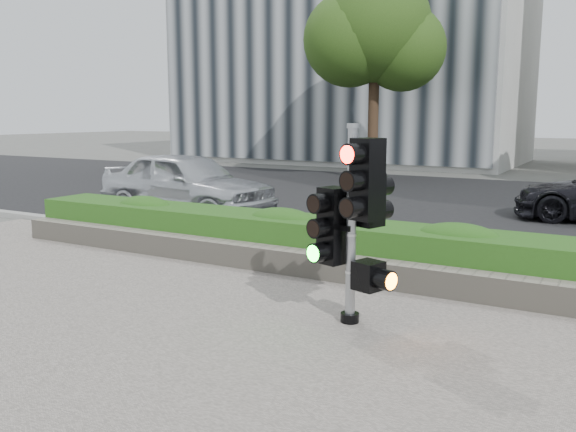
{
  "coord_description": "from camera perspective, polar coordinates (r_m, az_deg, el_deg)",
  "views": [
    {
      "loc": [
        3.43,
        -5.42,
        2.25
      ],
      "look_at": [
        0.01,
        0.6,
        1.1
      ],
      "focal_mm": 38.0,
      "sensor_mm": 36.0,
      "label": 1
    }
  ],
  "objects": [
    {
      "name": "building_left",
      "position": [
        31.46,
        6.22,
        18.99
      ],
      "size": [
        16.0,
        9.0,
        15.0
      ],
      "primitive_type": "cube",
      "color": "#B7B7B2",
      "rests_on": "ground"
    },
    {
      "name": "sidewalk",
      "position": [
        5.03,
        -18.75,
        -17.43
      ],
      "size": [
        16.0,
        11.0,
        0.03
      ],
      "primitive_type": "cube",
      "color": "#9E9389",
      "rests_on": "ground"
    },
    {
      "name": "tree_left",
      "position": [
        21.69,
        8.17,
        16.76
      ],
      "size": [
        4.61,
        4.03,
        7.34
      ],
      "color": "black",
      "rests_on": "ground"
    },
    {
      "name": "stone_wall",
      "position": [
        8.34,
        4.35,
        -4.8
      ],
      "size": [
        12.0,
        0.32,
        0.34
      ],
      "primitive_type": "cube",
      "color": "gray",
      "rests_on": "sidewalk"
    },
    {
      "name": "curb",
      "position": [
        9.49,
        7.57,
        -3.97
      ],
      "size": [
        60.0,
        0.25,
        0.12
      ],
      "primitive_type": "cube",
      "color": "gray",
      "rests_on": "ground"
    },
    {
      "name": "traffic_signal",
      "position": [
        6.45,
        6.34,
        0.11
      ],
      "size": [
        0.79,
        0.65,
        2.13
      ],
      "rotation": [
        0.0,
        0.0,
        -0.33
      ],
      "color": "black",
      "rests_on": "sidewalk"
    },
    {
      "name": "car_silver",
      "position": [
        13.7,
        -9.48,
        3.0
      ],
      "size": [
        4.38,
        2.07,
        1.45
      ],
      "primitive_type": "imported",
      "rotation": [
        0.0,
        0.0,
        1.48
      ],
      "color": "silver",
      "rests_on": "road"
    },
    {
      "name": "hedge",
      "position": [
        8.88,
        6.15,
        -2.82
      ],
      "size": [
        12.0,
        1.0,
        0.68
      ],
      "primitive_type": "cube",
      "color": "#3E8C2B",
      "rests_on": "sidewalk"
    },
    {
      "name": "road",
      "position": [
        15.96,
        16.87,
        0.97
      ],
      "size": [
        60.0,
        13.0,
        0.02
      ],
      "primitive_type": "cube",
      "color": "black",
      "rests_on": "ground"
    },
    {
      "name": "ground",
      "position": [
        6.8,
        -2.64,
        -9.87
      ],
      "size": [
        120.0,
        120.0,
        0.0
      ],
      "primitive_type": "plane",
      "color": "#51514C",
      "rests_on": "ground"
    }
  ]
}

